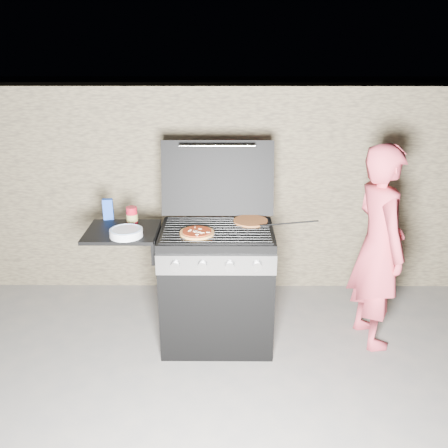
{
  "coord_description": "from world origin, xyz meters",
  "views": [
    {
      "loc": [
        0.07,
        -3.26,
        2.2
      ],
      "look_at": [
        0.05,
        0.0,
        0.95
      ],
      "focal_mm": 40.0,
      "sensor_mm": 36.0,
      "label": 1
    }
  ],
  "objects_px": {
    "pizza_topped": "(197,232)",
    "gas_grill": "(183,287)",
    "sauce_jar": "(132,215)",
    "person": "(378,247)"
  },
  "relations": [
    {
      "from": "sauce_jar",
      "to": "person",
      "type": "bearing_deg",
      "value": -3.18
    },
    {
      "from": "person",
      "to": "pizza_topped",
      "type": "bearing_deg",
      "value": 85.01
    },
    {
      "from": "gas_grill",
      "to": "sauce_jar",
      "type": "height_order",
      "value": "sauce_jar"
    },
    {
      "from": "gas_grill",
      "to": "sauce_jar",
      "type": "relative_size",
      "value": 10.91
    },
    {
      "from": "gas_grill",
      "to": "pizza_topped",
      "type": "distance_m",
      "value": 0.49
    },
    {
      "from": "pizza_topped",
      "to": "sauce_jar",
      "type": "xyz_separation_m",
      "value": [
        -0.49,
        0.23,
        0.04
      ]
    },
    {
      "from": "pizza_topped",
      "to": "gas_grill",
      "type": "bearing_deg",
      "value": 141.44
    },
    {
      "from": "gas_grill",
      "to": "person",
      "type": "distance_m",
      "value": 1.45
    },
    {
      "from": "pizza_topped",
      "to": "person",
      "type": "height_order",
      "value": "person"
    },
    {
      "from": "gas_grill",
      "to": "sauce_jar",
      "type": "distance_m",
      "value": 0.64
    }
  ]
}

